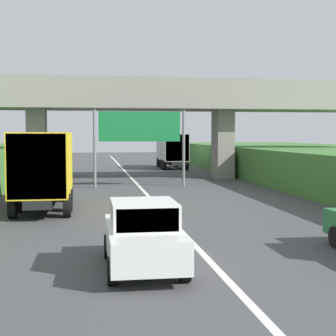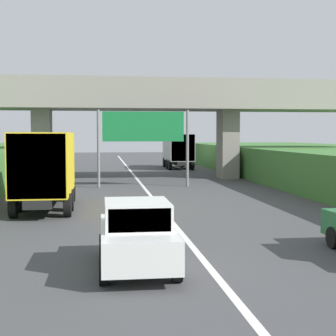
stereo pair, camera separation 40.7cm
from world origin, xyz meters
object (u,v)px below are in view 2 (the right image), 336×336
(overhead_highway_sign, at_px, (143,131))
(truck_silver, at_px, (178,149))
(truck_yellow, at_px, (46,166))
(car_white, at_px, (137,235))

(overhead_highway_sign, distance_m, truck_silver, 18.50)
(truck_yellow, bearing_deg, overhead_highway_sign, 61.22)
(overhead_highway_sign, xyz_separation_m, truck_yellow, (-5.13, -9.34, -1.65))
(truck_yellow, height_order, car_white, truck_yellow)
(overhead_highway_sign, xyz_separation_m, car_white, (-1.82, -20.11, -2.73))
(car_white, bearing_deg, overhead_highway_sign, 84.83)
(overhead_highway_sign, bearing_deg, truck_yellow, -118.78)
(truck_yellow, relative_size, truck_silver, 1.00)
(overhead_highway_sign, height_order, car_white, overhead_highway_sign)
(truck_silver, bearing_deg, car_white, -100.02)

